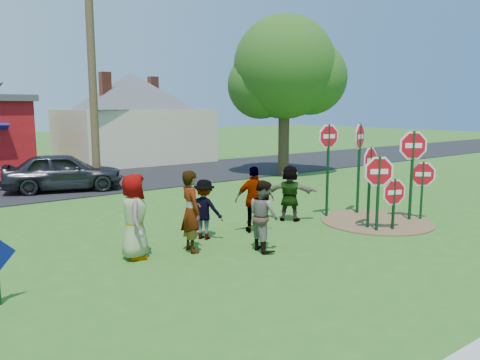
# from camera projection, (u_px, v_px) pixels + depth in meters

# --- Properties ---
(ground) EXTENTS (120.00, 120.00, 0.00)m
(ground) POSITION_uv_depth(u_px,v_px,m) (232.00, 240.00, 11.71)
(ground) COLOR #2E611B
(ground) RESTS_ON ground
(road) EXTENTS (120.00, 7.50, 0.04)m
(road) POSITION_uv_depth(u_px,v_px,m) (80.00, 182.00, 20.78)
(road) COLOR black
(road) RESTS_ON ground
(dirt_patch) EXTENTS (3.20, 3.20, 0.03)m
(dirt_patch) POSITION_uv_depth(u_px,v_px,m) (377.00, 221.00, 13.60)
(dirt_patch) COLOR brown
(dirt_patch) RESTS_ON ground
(cream_house) EXTENTS (9.40, 9.40, 6.50)m
(cream_house) POSITION_uv_depth(u_px,v_px,m) (132.00, 114.00, 28.74)
(cream_house) COLOR beige
(cream_house) RESTS_ON ground
(stop_sign_a) EXTENTS (0.95, 0.58, 2.17)m
(stop_sign_a) POSITION_uv_depth(u_px,v_px,m) (379.00, 177.00, 12.33)
(stop_sign_a) COLOR #0F3A1A
(stop_sign_a) RESTS_ON ground
(stop_sign_b) EXTENTS (0.97, 0.17, 2.94)m
(stop_sign_b) POSITION_uv_depth(u_px,v_px,m) (328.00, 146.00, 13.88)
(stop_sign_b) COLOR #0F3A1A
(stop_sign_b) RESTS_ON ground
(stop_sign_c) EXTENTS (0.98, 0.61, 2.78)m
(stop_sign_c) POSITION_uv_depth(u_px,v_px,m) (413.00, 155.00, 13.48)
(stop_sign_c) COLOR #0F3A1A
(stop_sign_c) RESTS_ON ground
(stop_sign_d) EXTENTS (1.03, 0.40, 2.96)m
(stop_sign_d) POSITION_uv_depth(u_px,v_px,m) (360.00, 145.00, 14.33)
(stop_sign_d) COLOR #0F3A1A
(stop_sign_d) RESTS_ON ground
(stop_sign_e) EXTENTS (0.94, 0.32, 1.53)m
(stop_sign_e) POSITION_uv_depth(u_px,v_px,m) (394.00, 195.00, 12.54)
(stop_sign_e) COLOR #0F3A1A
(stop_sign_e) RESTS_ON ground
(stop_sign_f) EXTENTS (0.75, 0.69, 1.87)m
(stop_sign_f) POSITION_uv_depth(u_px,v_px,m) (423.00, 177.00, 13.67)
(stop_sign_f) COLOR #0F3A1A
(stop_sign_f) RESTS_ON ground
(stop_sign_g) EXTENTS (0.94, 0.19, 2.37)m
(stop_sign_g) POSITION_uv_depth(u_px,v_px,m) (370.00, 169.00, 12.61)
(stop_sign_g) COLOR #0F3A1A
(stop_sign_g) RESTS_ON ground
(person_a) EXTENTS (0.89, 1.07, 1.87)m
(person_a) POSITION_uv_depth(u_px,v_px,m) (134.00, 216.00, 10.18)
(person_a) COLOR #3E5395
(person_a) RESTS_ON ground
(person_b) EXTENTS (0.55, 0.75, 1.89)m
(person_b) POSITION_uv_depth(u_px,v_px,m) (191.00, 211.00, 10.66)
(person_b) COLOR #2D726E
(person_b) RESTS_ON ground
(person_c) EXTENTS (0.75, 0.89, 1.65)m
(person_c) POSITION_uv_depth(u_px,v_px,m) (264.00, 216.00, 10.76)
(person_c) COLOR #9A533C
(person_c) RESTS_ON ground
(person_d) EXTENTS (1.01, 1.13, 1.51)m
(person_d) POSITION_uv_depth(u_px,v_px,m) (204.00, 209.00, 11.74)
(person_d) COLOR #313136
(person_d) RESTS_ON ground
(person_e) EXTENTS (1.11, 0.88, 1.77)m
(person_e) POSITION_uv_depth(u_px,v_px,m) (255.00, 200.00, 12.34)
(person_e) COLOR #4B2C58
(person_e) RESTS_ON ground
(person_f) EXTENTS (1.35, 1.49, 1.65)m
(person_f) POSITION_uv_depth(u_px,v_px,m) (290.00, 193.00, 13.63)
(person_f) COLOR #1D4A31
(person_f) RESTS_ON ground
(suv) EXTENTS (4.78, 3.08, 1.52)m
(suv) POSITION_uv_depth(u_px,v_px,m) (64.00, 172.00, 18.43)
(suv) COLOR #2D2E33
(suv) RESTS_ON road
(utility_pole) EXTENTS (2.43, 0.46, 9.97)m
(utility_pole) POSITION_uv_depth(u_px,v_px,m) (91.00, 56.00, 17.94)
(utility_pole) COLOR #4C3823
(utility_pole) RESTS_ON ground
(leafy_tree) EXTENTS (5.40, 4.93, 7.68)m
(leafy_tree) POSITION_uv_depth(u_px,v_px,m) (287.00, 73.00, 22.46)
(leafy_tree) COLOR #382819
(leafy_tree) RESTS_ON ground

